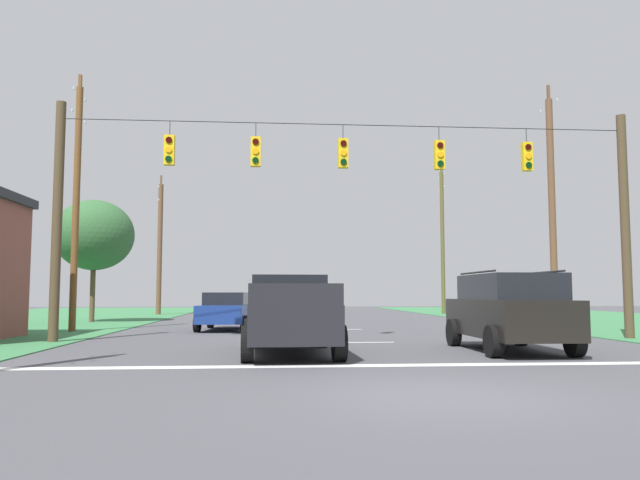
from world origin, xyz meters
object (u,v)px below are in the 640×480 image
(pickup_truck, at_px, (289,314))
(utility_pole_mid_left, at_px, (76,199))
(suv_black, at_px, (508,310))
(distant_car_oncoming, at_px, (227,310))
(overhead_signal_span, at_px, (351,207))
(utility_pole_mid_right, at_px, (552,208))
(distant_car_crossing_white, at_px, (542,307))
(tree_roadside_far_right, at_px, (94,235))
(utility_pole_far_right, at_px, (442,238))
(utility_pole_far_left, at_px, (160,246))

(pickup_truck, height_order, utility_pole_mid_left, utility_pole_mid_left)
(suv_black, xyz_separation_m, distant_car_oncoming, (-7.93, 9.88, -0.27))
(overhead_signal_span, height_order, utility_pole_mid_right, utility_pole_mid_right)
(distant_car_crossing_white, distance_m, tree_roadside_far_right, 23.04)
(utility_pole_far_right, relative_size, utility_pole_far_left, 1.12)
(distant_car_oncoming, bearing_deg, utility_pole_far_left, 108.12)
(utility_pole_far_left, height_order, tree_roadside_far_right, utility_pole_far_left)
(utility_pole_far_right, xyz_separation_m, tree_roadside_far_right, (-21.38, -11.19, -0.98))
(pickup_truck, bearing_deg, distant_car_crossing_white, 48.24)
(suv_black, distance_m, utility_pole_far_left, 31.30)
(pickup_truck, bearing_deg, utility_pole_far_right, 67.08)
(pickup_truck, bearing_deg, suv_black, 1.95)
(distant_car_oncoming, distance_m, tree_roadside_far_right, 10.63)
(suv_black, relative_size, tree_roadside_far_right, 0.77)
(tree_roadside_far_right, bearing_deg, utility_pole_far_left, 82.99)
(utility_pole_far_right, bearing_deg, utility_pole_mid_left, -136.41)
(overhead_signal_span, xyz_separation_m, utility_pole_far_left, (-10.21, 24.03, 0.47))
(utility_pole_mid_right, relative_size, tree_roadside_far_right, 1.74)
(utility_pole_mid_left, bearing_deg, utility_pole_mid_right, 5.41)
(utility_pole_mid_right, distance_m, utility_pole_mid_left, 20.22)
(utility_pole_mid_right, xyz_separation_m, utility_pole_far_right, (-0.19, 17.08, 0.14))
(utility_pole_far_right, bearing_deg, distant_car_crossing_white, -84.63)
(utility_pole_far_right, relative_size, utility_pole_mid_left, 1.07)
(tree_roadside_far_right, bearing_deg, suv_black, -47.80)
(utility_pole_mid_right, xyz_separation_m, tree_roadside_far_right, (-21.57, 5.89, -0.83))
(pickup_truck, height_order, distant_car_oncoming, pickup_truck)
(utility_pole_mid_right, relative_size, utility_pole_far_left, 1.13)
(tree_roadside_far_right, bearing_deg, utility_pole_far_right, 27.62)
(tree_roadside_far_right, bearing_deg, utility_pole_mid_left, -79.59)
(suv_black, bearing_deg, utility_pole_far_right, 77.48)
(pickup_truck, xyz_separation_m, utility_pole_far_right, (11.89, 28.12, 4.46))
(utility_pole_far_right, bearing_deg, utility_pole_far_left, -179.78)
(distant_car_oncoming, xyz_separation_m, utility_pole_far_left, (-5.88, 17.97, 3.94))
(suv_black, bearing_deg, tree_roadside_far_right, 132.20)
(utility_pole_mid_right, relative_size, utility_pole_mid_left, 1.08)
(distant_car_crossing_white, bearing_deg, utility_pole_mid_right, -106.19)
(distant_car_oncoming, height_order, utility_pole_far_left, utility_pole_far_left)
(overhead_signal_span, height_order, utility_pole_mid_left, utility_pole_mid_left)
(pickup_truck, bearing_deg, overhead_signal_span, 62.48)
(suv_black, relative_size, utility_pole_mid_right, 0.44)
(distant_car_crossing_white, xyz_separation_m, utility_pole_mid_left, (-21.20, -5.60, 4.35))
(utility_pole_far_left, relative_size, tree_roadside_far_right, 1.55)
(pickup_truck, relative_size, utility_pole_far_left, 0.56)
(utility_pole_mid_right, bearing_deg, utility_pole_far_left, 139.91)
(distant_car_crossing_white, distance_m, utility_pole_mid_left, 22.36)
(suv_black, relative_size, distant_car_crossing_white, 1.09)
(distant_car_crossing_white, xyz_separation_m, utility_pole_far_right, (-1.26, 13.39, 4.64))
(suv_black, xyz_separation_m, utility_pole_mid_left, (-13.75, 8.94, 4.08))
(distant_car_oncoming, bearing_deg, utility_pole_far_right, 51.94)
(pickup_truck, relative_size, tree_roadside_far_right, 0.87)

